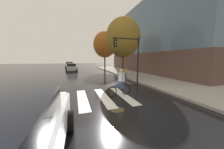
# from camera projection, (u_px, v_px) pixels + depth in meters

# --- Properties ---
(ground_plane) EXTENTS (120.00, 120.00, 0.00)m
(ground_plane) POSITION_uv_depth(u_px,v_px,m) (82.00, 99.00, 6.69)
(ground_plane) COLOR black
(sidewalk) EXTENTS (6.50, 50.00, 0.15)m
(sidewalk) POSITION_uv_depth(u_px,v_px,m) (194.00, 87.00, 9.35)
(sidewalk) COLOR #9E9B93
(sidewalk) RESTS_ON ground
(crosswalk_stripes) EXTENTS (5.59, 3.74, 0.01)m
(crosswalk_stripes) POSITION_uv_depth(u_px,v_px,m) (83.00, 99.00, 6.71)
(crosswalk_stripes) COLOR silver
(crosswalk_stripes) RESTS_ON ground
(manhole_cover) EXTENTS (0.64, 0.64, 0.01)m
(manhole_cover) POSITION_uv_depth(u_px,v_px,m) (117.00, 110.00, 5.29)
(manhole_cover) COLOR #473D1E
(manhole_cover) RESTS_ON ground
(sedan_mid) EXTENTS (2.25, 4.36, 1.47)m
(sedan_mid) POSITION_uv_depth(u_px,v_px,m) (71.00, 67.00, 22.14)
(sedan_mid) COLOR #B7B7BC
(sedan_mid) RESTS_ON ground
(sedan_far) EXTENTS (2.11, 4.46, 1.54)m
(sedan_far) POSITION_uv_depth(u_px,v_px,m) (70.00, 65.00, 31.25)
(sedan_far) COLOR #B7B7BC
(sedan_far) RESTS_ON ground
(cyclist) EXTENTS (1.69, 0.42, 1.69)m
(cyclist) POSITION_uv_depth(u_px,v_px,m) (121.00, 82.00, 7.28)
(cyclist) COLOR black
(cyclist) RESTS_ON ground
(traffic_light_near) EXTENTS (2.47, 0.28, 4.20)m
(traffic_light_near) POSITION_uv_depth(u_px,v_px,m) (130.00, 52.00, 10.03)
(traffic_light_near) COLOR black
(traffic_light_near) RESTS_ON ground
(fire_hydrant) EXTENTS (0.33, 0.22, 0.78)m
(fire_hydrant) POSITION_uv_depth(u_px,v_px,m) (126.00, 71.00, 17.20)
(fire_hydrant) COLOR gold
(fire_hydrant) RESTS_ON sidewalk
(street_tree_near) EXTENTS (3.94, 3.94, 7.02)m
(street_tree_near) POSITION_uv_depth(u_px,v_px,m) (123.00, 38.00, 13.37)
(street_tree_near) COLOR #4C3823
(street_tree_near) RESTS_ON ground
(street_tree_mid) EXTENTS (4.05, 4.05, 7.21)m
(street_tree_mid) POSITION_uv_depth(u_px,v_px,m) (105.00, 45.00, 20.94)
(street_tree_mid) COLOR #4C3823
(street_tree_mid) RESTS_ON ground
(corner_building) EXTENTS (17.30, 23.35, 11.18)m
(corner_building) POSITION_uv_depth(u_px,v_px,m) (177.00, 42.00, 22.07)
(corner_building) COLOR brown
(corner_building) RESTS_ON ground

